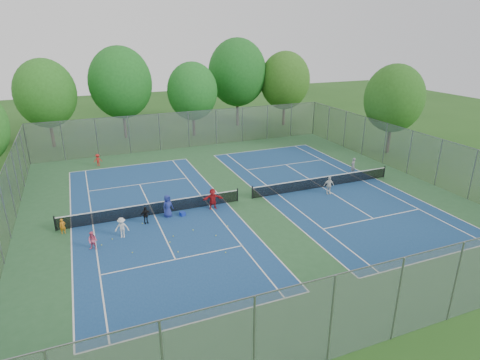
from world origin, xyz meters
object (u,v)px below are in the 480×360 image
(net_right, at_px, (323,182))
(ball_crate, at_px, (182,214))
(instructor, at_px, (353,166))
(ball_hopper, at_px, (167,206))
(net_left, at_px, (154,209))

(net_right, distance_m, ball_crate, 12.20)
(net_right, relative_size, instructor, 8.53)
(ball_hopper, bearing_deg, instructor, 4.34)
(net_left, relative_size, net_right, 1.00)
(net_right, relative_size, ball_hopper, 26.17)
(net_left, xyz_separation_m, ball_hopper, (1.06, 0.54, -0.21))
(net_left, distance_m, ball_crate, 2.07)
(net_left, relative_size, ball_hopper, 26.17)
(instructor, bearing_deg, net_left, -14.03)
(ball_hopper, height_order, instructor, instructor)
(ball_crate, xyz_separation_m, instructor, (16.57, 2.76, 0.61))
(net_left, bearing_deg, ball_hopper, 26.95)
(ball_crate, distance_m, ball_hopper, 1.64)
(net_left, height_order, instructor, instructor)
(net_left, height_order, net_right, same)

